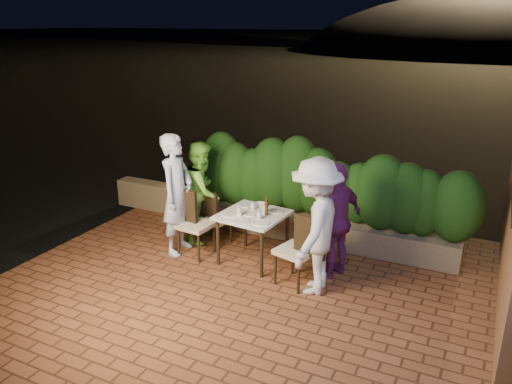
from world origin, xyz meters
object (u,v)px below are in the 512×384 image
Objects in this scene: chair_left_front at (196,223)px; chair_right_back at (314,236)px; chair_right_front at (296,249)px; chair_left_back at (216,219)px; bowl at (260,205)px; diner_white at (316,227)px; dining_table at (253,237)px; diner_blue at (177,194)px; beer_bottle at (267,206)px; parapet_lamp at (176,184)px; diner_green at (203,191)px; diner_purple at (337,220)px.

chair_left_front is 1.78m from chair_right_back.
chair_right_front is (1.69, -0.17, 0.00)m from chair_left_front.
bowl is at bearing 14.55° from chair_left_back.
chair_left_front reaches higher than bowl.
chair_left_front is at bearing -99.76° from diner_white.
chair_right_front is 0.56× the size of diner_white.
dining_table is at bearing -113.55° from diner_white.
chair_right_front reaches higher than chair_left_back.
diner_blue is at bearing -155.79° from bowl.
bowl is 1.35m from diner_white.
parapet_lamp is at bearing 154.76° from beer_bottle.
chair_left_back is at bearing -16.41° from chair_right_back.
diner_white is (1.13, -0.73, 0.13)m from bowl.
chair_left_front is at bearing -46.34° from parapet_lamp.
diner_green is at bearing -13.64° from diner_blue.
diner_blue reaches higher than chair_right_front.
parapet_lamp is at bearing 138.88° from chair_left_front.
diner_purple is 3.49m from parapet_lamp.
chair_left_front is (-0.83, -0.51, -0.27)m from bowl.
diner_purple reaches higher than chair_left_back.
chair_right_back is at bearing 10.87° from dining_table.
diner_green reaches higher than chair_right_front.
beer_bottle is at bearing -62.51° from diner_purple.
diner_green is 2.31m from diner_purple.
chair_left_back is 1.59m from parapet_lamp.
chair_right_front reaches higher than chair_right_back.
chair_right_back is at bearing -162.65° from diner_white.
bowl is 0.11× the size of diner_purple.
chair_left_back is at bearing 165.60° from beer_bottle.
diner_white is at bearing 98.66° from chair_right_back.
dining_table is at bearing -8.22° from chair_left_back.
chair_left_front is (-0.87, -0.18, 0.13)m from dining_table.
chair_left_back is 1.73m from chair_right_front.
diner_blue is at bearing -2.25° from chair_right_back.
diner_green is at bearing -113.23° from diner_white.
chair_left_back is 1.67m from chair_right_back.
diner_blue is 1.14× the size of diner_purple.
chair_right_front is at bearing -38.50° from bowl.
diner_blue reaches higher than parapet_lamp.
chair_left_front reaches higher than chair_right_back.
chair_left_front is 1.00× the size of chair_right_back.
bowl is at bearing 129.38° from beer_bottle.
beer_bottle is 1.02m from diner_purple.
beer_bottle reaches higher than chair_right_back.
chair_right_back is (1.67, -0.13, 0.08)m from chair_left_back.
chair_right_back is (0.68, 0.13, -0.39)m from beer_bottle.
diner_blue reaches higher than chair_left_front.
chair_left_front is at bearing -168.25° from dining_table.
diner_green is 0.99× the size of diner_purple.
diner_white is at bearing 9.91° from diner_purple.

